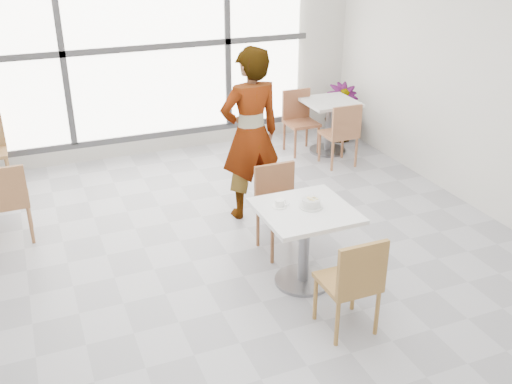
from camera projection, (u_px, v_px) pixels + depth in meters
name	position (u px, v px, depth m)	size (l,w,h in m)	color
floor	(244.00, 276.00, 5.47)	(7.00, 7.00, 0.00)	#9E9EA5
wall_back	(147.00, 46.00, 7.77)	(6.00, 6.00, 0.00)	silver
window	(148.00, 47.00, 7.72)	(4.60, 0.07, 2.52)	white
main_table	(305.00, 232.00, 5.17)	(0.80, 0.80, 0.75)	white
chair_near	(353.00, 280.00, 4.53)	(0.42, 0.42, 0.87)	#A1733A
chair_far	(279.00, 202.00, 5.76)	(0.42, 0.42, 0.87)	brown
oatmeal_bowl	(311.00, 203.00, 5.09)	(0.21, 0.21, 0.10)	silver
coffee_cup	(280.00, 204.00, 5.10)	(0.16, 0.13, 0.07)	white
person	(250.00, 135.00, 6.24)	(0.69, 0.45, 1.89)	black
bg_table_right	(329.00, 119.00, 8.22)	(0.70, 0.70, 0.75)	silver
bg_chair_left_near	(6.00, 198.00, 5.85)	(0.42, 0.42, 0.87)	#9E6840
bg_chair_right_near	(342.00, 131.00, 7.71)	(0.42, 0.42, 0.87)	#9B6341
bg_chair_right_far	(299.00, 117.00, 8.26)	(0.42, 0.42, 0.87)	brown
plant_right	(341.00, 112.00, 8.70)	(0.48, 0.48, 0.85)	#3F893C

